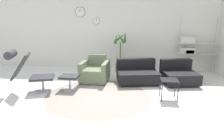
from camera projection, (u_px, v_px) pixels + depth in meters
ground_plane at (107, 96)px, 4.80m from camera, size 12.00×12.00×0.00m
wall_back at (118, 30)px, 7.24m from camera, size 12.00×0.09×2.80m
round_rug at (98, 96)px, 4.81m from camera, size 2.52×2.52×0.01m
lounge_chair at (27, 68)px, 4.91m from camera, size 1.15×0.81×1.07m
ottoman at (69, 79)px, 5.18m from camera, size 0.47×0.40×0.38m
armchair_red at (95, 72)px, 5.94m from camera, size 0.80×0.93×0.75m
couch_low at (137, 74)px, 5.82m from camera, size 1.30×1.07×0.65m
couch_second at (179, 75)px, 5.73m from camera, size 1.07×1.03×0.65m
side_table at (169, 82)px, 4.53m from camera, size 0.39×0.39×0.46m
potted_plant at (120, 58)px, 6.98m from camera, size 0.49×0.46×1.42m
shelf_unit at (190, 47)px, 6.76m from camera, size 1.23×0.28×1.88m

